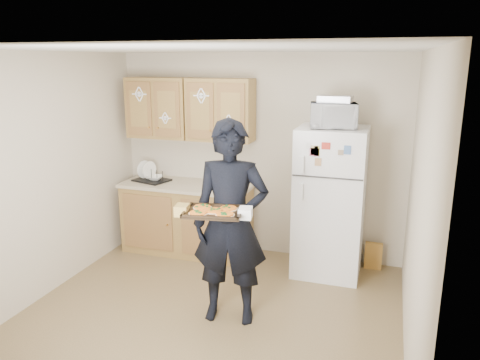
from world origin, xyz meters
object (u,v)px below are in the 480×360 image
object	(u,v)px
dish_rack	(151,174)
person	(231,223)
microwave	(333,116)
baking_tray	(213,213)
refrigerator	(330,202)

from	to	relation	value
dish_rack	person	bearing A→B (deg)	-41.20
microwave	dish_rack	size ratio (longest dim) A/B	1.15
baking_tray	dish_rack	bearing A→B (deg)	122.38
refrigerator	person	size ratio (longest dim) A/B	0.89
refrigerator	dish_rack	bearing A→B (deg)	178.77
refrigerator	microwave	xyz separation A→B (m)	(-0.00, -0.05, 0.98)
refrigerator	person	xyz separation A→B (m)	(-0.74, -1.31, 0.11)
person	dish_rack	xyz separation A→B (m)	(-1.55, 1.36, 0.03)
dish_rack	microwave	bearing A→B (deg)	-2.49
person	dish_rack	world-z (taller)	person
person	refrigerator	bearing A→B (deg)	50.74
refrigerator	dish_rack	xyz separation A→B (m)	(-2.29, 0.05, 0.14)
microwave	refrigerator	bearing A→B (deg)	74.67
person	baking_tray	distance (m)	0.36
person	dish_rack	distance (m)	2.06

